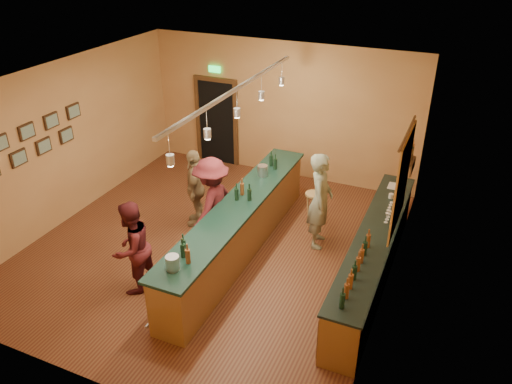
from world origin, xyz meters
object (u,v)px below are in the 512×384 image
at_px(tasting_bar, 239,225).
at_px(customer_c, 212,204).
at_px(back_counter, 373,256).
at_px(bar_stool, 314,200).
at_px(bartender, 320,201).
at_px(customer_a, 132,248).
at_px(customer_b, 195,188).

height_order(tasting_bar, customer_c, customer_c).
distance_m(back_counter, bar_stool, 2.00).
relative_size(bartender, bar_stool, 2.64).
height_order(back_counter, bar_stool, back_counter).
height_order(customer_a, customer_c, customer_c).
distance_m(bartender, customer_a, 3.47).
bearing_deg(back_counter, tasting_bar, -175.71).
relative_size(bartender, customer_a, 1.15).
bearing_deg(bar_stool, bartender, -63.67).
distance_m(customer_a, customer_c, 1.75).
bearing_deg(customer_a, tasting_bar, 148.83).
relative_size(back_counter, customer_c, 2.50).
bearing_deg(customer_a, bartender, 140.45).
bearing_deg(customer_c, tasting_bar, 89.45).
distance_m(tasting_bar, customer_c, 0.63).
bearing_deg(customer_a, customer_c, 163.89).
bearing_deg(tasting_bar, bartender, 35.56).
relative_size(tasting_bar, bar_stool, 7.18).
xyz_separation_m(customer_b, bar_stool, (2.18, 0.89, -0.25)).
xyz_separation_m(bartender, customer_a, (-2.39, -2.52, -0.12)).
distance_m(back_counter, bartender, 1.44).
xyz_separation_m(back_counter, customer_a, (-3.56, -1.81, 0.33)).
distance_m(tasting_bar, bar_stool, 1.78).
relative_size(customer_a, customer_c, 0.90).
bearing_deg(bar_stool, customer_c, -134.55).
xyz_separation_m(tasting_bar, bartender, (1.24, 0.89, 0.33)).
bearing_deg(customer_c, customer_a, -19.80).
bearing_deg(bartender, back_counter, -132.73).
xyz_separation_m(tasting_bar, bar_stool, (0.93, 1.51, -0.04)).
height_order(tasting_bar, customer_a, customer_a).
xyz_separation_m(customer_c, bar_stool, (1.48, 1.51, -0.34)).
height_order(tasting_bar, bartender, bartender).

